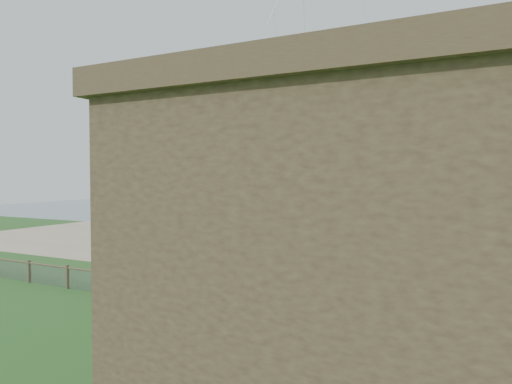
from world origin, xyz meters
TOP-DOWN VIEW (x-y plane):
  - ground at (0.00, 0.00)m, footprint 160.00×160.00m
  - sand_beach at (0.00, 22.00)m, footprint 72.00×20.00m
  - ocean at (0.00, 66.00)m, footprint 160.00×68.00m
  - chainlink_fence at (0.00, 6.00)m, footprint 36.20×0.20m
  - octopus_kite at (-1.13, 17.50)m, footprint 4.27×3.52m

SIDE VIEW (x-z plane):
  - ground at x=0.00m, z-range 0.00..0.00m
  - ocean at x=0.00m, z-range -0.01..0.01m
  - sand_beach at x=0.00m, z-range -0.01..0.01m
  - chainlink_fence at x=0.00m, z-range -0.07..1.18m
  - octopus_kite at x=-1.13m, z-range 6.11..13.72m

